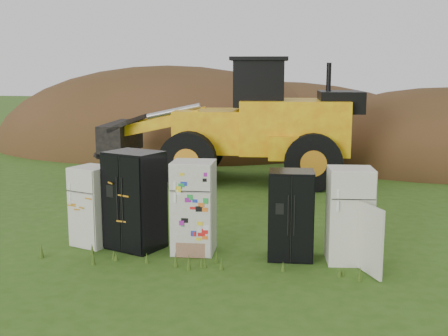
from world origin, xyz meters
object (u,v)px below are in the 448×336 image
(fridge_black_right, at_px, (291,215))
(fridge_open_door, at_px, (350,215))
(fridge_sticker, at_px, (194,207))
(fridge_leftmost, at_px, (93,206))
(wheel_loader, at_px, (228,120))
(fridge_black_side, at_px, (135,200))

(fridge_black_right, relative_size, fridge_open_door, 0.95)
(fridge_sticker, bearing_deg, fridge_open_door, -3.94)
(fridge_leftmost, xyz_separation_m, fridge_black_right, (3.91, 0.00, 0.03))
(fridge_sticker, xyz_separation_m, wheel_loader, (-0.79, 7.11, 1.04))
(fridge_black_right, height_order, wheel_loader, wheel_loader)
(fridge_sticker, bearing_deg, fridge_black_side, 174.27)
(wheel_loader, bearing_deg, fridge_sticker, -90.23)
(fridge_leftmost, relative_size, fridge_open_door, 0.91)
(fridge_open_door, relative_size, wheel_loader, 0.22)
(fridge_leftmost, bearing_deg, wheel_loader, 97.60)
(fridge_sticker, xyz_separation_m, fridge_open_door, (2.89, 0.06, -0.02))
(fridge_black_side, height_order, wheel_loader, wheel_loader)
(fridge_black_right, height_order, fridge_open_door, fridge_open_door)
(fridge_black_right, distance_m, fridge_open_door, 1.06)
(fridge_black_side, xyz_separation_m, fridge_sticker, (1.18, -0.01, -0.07))
(fridge_black_right, distance_m, wheel_loader, 7.63)
(fridge_black_side, bearing_deg, fridge_black_right, 20.09)
(fridge_black_right, bearing_deg, fridge_leftmost, 174.01)
(wheel_loader, bearing_deg, fridge_black_right, -76.19)
(fridge_sticker, relative_size, wheel_loader, 0.22)
(fridge_leftmost, relative_size, fridge_black_side, 0.83)
(fridge_leftmost, relative_size, wheel_loader, 0.20)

